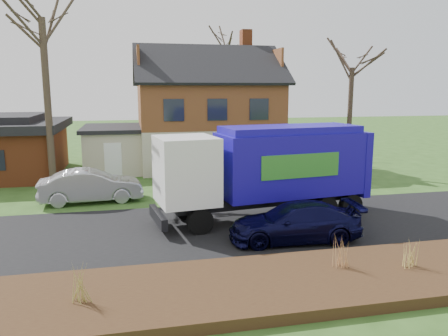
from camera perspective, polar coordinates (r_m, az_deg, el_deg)
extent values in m
plane|color=#2A4B19|center=(16.69, -0.65, -7.97)|extent=(120.00, 120.00, 0.00)
cube|color=black|center=(16.69, -0.65, -7.94)|extent=(80.00, 7.00, 0.02)
cube|color=black|center=(11.86, 4.68, -15.14)|extent=(80.00, 3.50, 0.30)
cube|color=#BEB699|center=(30.23, -2.28, 2.94)|extent=(9.00, 7.50, 2.70)
cube|color=brown|center=(30.00, -2.32, 8.15)|extent=(9.00, 7.50, 2.80)
cube|color=#964420|center=(31.76, 2.86, 16.15)|extent=(0.70, 0.90, 1.60)
cube|color=#BEB699|center=(29.31, -14.14, 2.30)|extent=(3.50, 5.50, 2.60)
cube|color=black|center=(29.15, -14.26, 5.06)|extent=(3.90, 5.90, 0.24)
cylinder|color=black|center=(16.01, -3.14, -6.97)|extent=(1.00, 0.45, 0.97)
cylinder|color=black|center=(17.82, -4.97, -5.20)|extent=(1.00, 0.45, 0.97)
cylinder|color=black|center=(18.19, 13.10, -5.11)|extent=(1.00, 0.45, 0.97)
cylinder|color=black|center=(19.80, 10.03, -3.74)|extent=(1.00, 0.45, 0.97)
cylinder|color=black|center=(18.86, 16.19, -4.70)|extent=(1.00, 0.45, 0.97)
cylinder|color=black|center=(20.41, 12.98, -3.41)|extent=(1.00, 0.45, 0.97)
cube|color=black|center=(17.95, 5.94, -4.08)|extent=(8.07, 2.18, 0.33)
cube|color=white|center=(16.44, -4.96, -0.26)|extent=(2.43, 2.59, 2.51)
cube|color=black|center=(16.19, -8.46, 0.00)|extent=(0.35, 2.04, 0.84)
cube|color=black|center=(16.60, -8.61, -6.34)|extent=(0.54, 2.33, 0.42)
cube|color=#180C96|center=(18.05, 8.55, 0.61)|extent=(6.11, 3.09, 2.51)
cube|color=#180C96|center=(17.87, 8.67, 5.02)|extent=(5.80, 2.77, 0.28)
cube|color=#180C96|center=(19.67, 16.30, 0.83)|extent=(0.64, 2.39, 2.69)
cube|color=#2F7F29|center=(16.95, 10.03, 0.26)|extent=(3.32, 0.49, 0.93)
cube|color=#2F7F29|center=(19.00, 6.50, 1.43)|extent=(3.32, 0.49, 0.93)
imported|color=#ACAEB4|center=(21.29, -16.97, -2.25)|extent=(4.79, 2.00, 1.54)
imported|color=black|center=(15.48, 9.23, -7.00)|extent=(4.72, 2.22, 1.33)
cylinder|color=#433528|center=(24.90, -22.03, 7.66)|extent=(0.37, 0.37, 8.81)
cylinder|color=#392B22|center=(28.21, 16.06, 5.88)|extent=(0.30, 0.30, 6.49)
cylinder|color=#392D22|center=(37.27, 0.16, 8.93)|extent=(0.33, 0.33, 8.65)
cone|color=olive|center=(11.06, -18.35, -14.09)|extent=(0.04, 0.04, 0.93)
cone|color=olive|center=(11.08, -19.17, -14.10)|extent=(0.04, 0.04, 0.93)
cone|color=olive|center=(11.05, -17.52, -14.09)|extent=(0.04, 0.04, 0.93)
cone|color=olive|center=(11.18, -18.28, -13.83)|extent=(0.04, 0.04, 0.93)
cone|color=olive|center=(10.95, -18.42, -14.36)|extent=(0.04, 0.04, 0.93)
cone|color=tan|center=(12.86, 14.84, -10.47)|extent=(0.04, 0.04, 0.90)
cone|color=tan|center=(12.80, 14.26, -10.55)|extent=(0.04, 0.04, 0.90)
cone|color=tan|center=(12.93, 15.41, -10.40)|extent=(0.04, 0.04, 0.90)
cone|color=tan|center=(12.96, 14.61, -10.31)|extent=(0.04, 0.04, 0.90)
cone|color=tan|center=(12.77, 15.07, -10.64)|extent=(0.04, 0.04, 0.90)
cone|color=tan|center=(13.49, 23.15, -10.15)|extent=(0.04, 0.04, 0.83)
cone|color=tan|center=(13.41, 22.63, -10.24)|extent=(0.04, 0.04, 0.83)
cone|color=tan|center=(13.57, 23.66, -10.07)|extent=(0.04, 0.04, 0.83)
cone|color=tan|center=(13.58, 22.86, -10.00)|extent=(0.04, 0.04, 0.83)
cone|color=tan|center=(13.40, 23.44, -10.31)|extent=(0.04, 0.04, 0.83)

